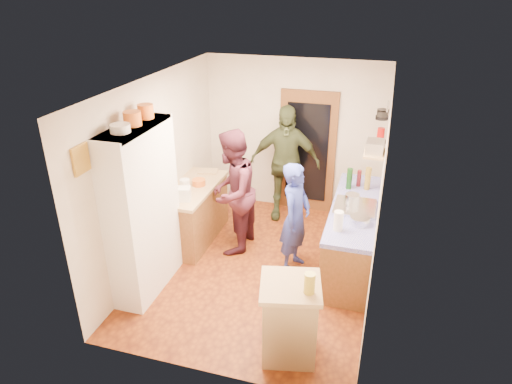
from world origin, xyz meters
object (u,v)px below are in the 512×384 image
at_px(hutch_body, 143,211).
at_px(person_back, 286,163).
at_px(right_counter_base, 352,236).
at_px(person_hob, 297,219).
at_px(island_base, 289,321).
at_px(person_left, 235,192).

distance_m(hutch_body, person_back, 2.70).
relative_size(right_counter_base, person_hob, 1.40).
bearing_deg(right_counter_base, island_base, -103.21).
height_order(hutch_body, right_counter_base, hutch_body).
bearing_deg(person_left, person_hob, 75.21).
distance_m(hutch_body, island_base, 2.25).
bearing_deg(person_hob, island_base, -158.79).
xyz_separation_m(right_counter_base, person_left, (-1.70, -0.09, 0.51)).
height_order(hutch_body, person_hob, hutch_body).
bearing_deg(person_back, island_base, -84.19).
relative_size(right_counter_base, person_back, 1.13).
height_order(hutch_body, island_base, hutch_body).
height_order(hutch_body, person_back, hutch_body).
bearing_deg(island_base, person_hob, 99.52).
bearing_deg(person_left, right_counter_base, 95.11).
bearing_deg(person_back, hutch_body, -126.37).
xyz_separation_m(right_counter_base, person_hob, (-0.73, -0.38, 0.36)).
distance_m(person_hob, person_left, 1.02).
bearing_deg(person_left, island_base, 35.24).
distance_m(hutch_body, person_left, 1.46).
bearing_deg(right_counter_base, person_left, -176.99).
distance_m(right_counter_base, person_back, 1.72).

